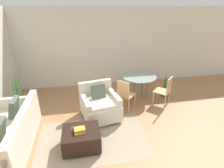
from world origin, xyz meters
TOP-DOWN VIEW (x-y plane):
  - ground_plane at (0.00, 0.00)m, footprint 20.00×20.00m
  - wall_back at (0.00, 3.80)m, footprint 12.00×0.06m
  - area_rug at (-0.61, 0.72)m, footprint 2.41×1.56m
  - couch at (-2.34, 0.80)m, footprint 0.95×2.08m
  - armchair at (-0.36, 1.56)m, footprint 1.05×1.09m
  - ottoman at (-0.87, 0.52)m, footprint 0.76×0.63m
  - book_stack at (-0.89, 0.49)m, footprint 0.24×0.21m
  - tv_remote_primary at (-1.05, 0.65)m, footprint 0.06×0.15m
  - potted_plant at (-2.50, 2.24)m, footprint 0.38×0.38m
  - dining_table at (0.99, 2.41)m, footprint 1.07×1.07m
  - dining_chair_near_left at (0.39, 1.81)m, footprint 0.59×0.59m
  - dining_chair_near_right at (1.59, 1.81)m, footprint 0.59×0.59m
  - potted_plant_small at (1.92, 2.39)m, footprint 0.26×0.26m

SIDE VIEW (x-z plane):
  - ground_plane at x=0.00m, z-range 0.00..0.00m
  - area_rug at x=-0.61m, z-range 0.00..0.01m
  - potted_plant_small at x=1.92m, z-range -0.17..0.61m
  - ottoman at x=-0.87m, z-range 0.02..0.44m
  - couch at x=-2.34m, z-range -0.16..0.73m
  - potted_plant at x=-2.50m, z-range -0.31..0.92m
  - armchair at x=-0.36m, z-range -0.09..0.81m
  - tv_remote_primary at x=-1.05m, z-range 0.42..0.43m
  - book_stack at x=-0.89m, z-range 0.42..0.50m
  - dining_chair_near_left at x=0.39m, z-range 0.07..0.97m
  - dining_chair_near_right at x=1.59m, z-range 0.07..0.97m
  - dining_table at x=0.99m, z-range 0.29..1.03m
  - wall_back at x=0.00m, z-range 0.00..2.75m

